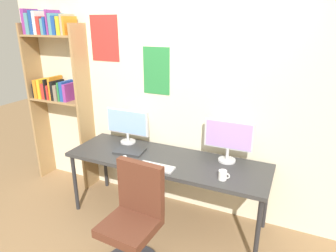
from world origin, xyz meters
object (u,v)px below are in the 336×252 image
monitor_right (229,138)px  coffee_mug (223,175)px  bookshelf (55,75)px  monitor_left (127,124)px  computer_mouse (124,157)px  desk (166,163)px  office_chair (134,229)px  keyboard_main (156,167)px  laptop_closed (130,151)px

monitor_right → coffee_mug: size_ratio=4.72×
bookshelf → monitor_left: 1.16m
bookshelf → coffee_mug: (2.31, -0.41, -0.68)m
bookshelf → computer_mouse: bearing=-18.8°
desk → office_chair: size_ratio=2.17×
office_chair → monitor_left: (-0.64, 0.97, 0.57)m
monitor_left → desk: bearing=-19.5°
bookshelf → office_chair: bookshelf is taller
keyboard_main → monitor_right: bearing=36.4°
computer_mouse → laptop_closed: (-0.03, 0.18, -0.00)m
office_chair → coffee_mug: (0.62, 0.58, 0.38)m
monitor_left → laptop_closed: 0.36m
monitor_right → computer_mouse: monitor_right is taller
desk → bookshelf: bearing=172.1°
office_chair → keyboard_main: bearing=94.1°
office_chair → coffee_mug: office_chair is taller
desk → keyboard_main: (0.00, -0.23, 0.06)m
office_chair → computer_mouse: bearing=128.1°
keyboard_main → laptop_closed: bearing=154.2°
desk → coffee_mug: (0.66, -0.18, 0.10)m
desk → office_chair: (0.04, -0.76, -0.29)m
monitor_right → computer_mouse: size_ratio=5.22×
bookshelf → keyboard_main: size_ratio=6.14×
desk → coffee_mug: size_ratio=20.29×
computer_mouse → desk: bearing=25.5°
bookshelf → laptop_closed: (1.21, -0.25, -0.72)m
monitor_right → office_chair: bearing=-120.1°
monitor_left → laptop_closed: monitor_left is taller
bookshelf → keyboard_main: (1.65, -0.46, -0.72)m
monitor_left → monitor_right: monitor_right is taller
monitor_right → monitor_left: bearing=180.0°
office_chair → bookshelf: bearing=149.7°
desk → laptop_closed: 0.44m
office_chair → keyboard_main: office_chair is taller
laptop_closed → coffee_mug: 1.11m
office_chair → coffee_mug: 0.93m
computer_mouse → keyboard_main: bearing=-5.2°
desk → computer_mouse: computer_mouse is taller
laptop_closed → coffee_mug: (1.10, -0.16, 0.03)m
office_chair → laptop_closed: (-0.48, 0.74, 0.35)m
keyboard_main → coffee_mug: 0.66m
office_chair → laptop_closed: 0.95m
computer_mouse → laptop_closed: 0.18m
computer_mouse → coffee_mug: bearing=0.6°
monitor_right → keyboard_main: monitor_right is taller
monitor_right → coffee_mug: 0.45m
monitor_right → bookshelf: bearing=179.5°
monitor_left → bookshelf: bearing=179.0°
desk → keyboard_main: size_ratio=5.86×
coffee_mug → bookshelf: bearing=169.9°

